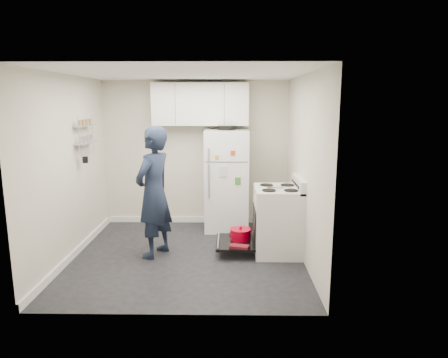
{
  "coord_description": "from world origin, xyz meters",
  "views": [
    {
      "loc": [
        0.59,
        -5.33,
        2.14
      ],
      "look_at": [
        0.51,
        0.29,
        1.05
      ],
      "focal_mm": 32.0,
      "sensor_mm": 36.0,
      "label": 1
    }
  ],
  "objects_px": {
    "refrigerator": "(227,180)",
    "person": "(154,192)",
    "open_oven_door": "(238,238)",
    "electric_range": "(277,221)"
  },
  "relations": [
    {
      "from": "electric_range",
      "to": "person",
      "type": "bearing_deg",
      "value": -175.75
    },
    {
      "from": "open_oven_door",
      "to": "refrigerator",
      "type": "bearing_deg",
      "value": 99.16
    },
    {
      "from": "electric_range",
      "to": "open_oven_door",
      "type": "xyz_separation_m",
      "value": [
        -0.55,
        0.04,
        -0.27
      ]
    },
    {
      "from": "open_oven_door",
      "to": "refrigerator",
      "type": "relative_size",
      "value": 0.41
    },
    {
      "from": "open_oven_door",
      "to": "person",
      "type": "xyz_separation_m",
      "value": [
        -1.17,
        -0.17,
        0.71
      ]
    },
    {
      "from": "electric_range",
      "to": "open_oven_door",
      "type": "distance_m",
      "value": 0.62
    },
    {
      "from": "refrigerator",
      "to": "person",
      "type": "xyz_separation_m",
      "value": [
        -1.0,
        -1.23,
        0.06
      ]
    },
    {
      "from": "refrigerator",
      "to": "person",
      "type": "distance_m",
      "value": 1.58
    },
    {
      "from": "open_oven_door",
      "to": "refrigerator",
      "type": "height_order",
      "value": "refrigerator"
    },
    {
      "from": "electric_range",
      "to": "refrigerator",
      "type": "relative_size",
      "value": 0.63
    }
  ]
}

